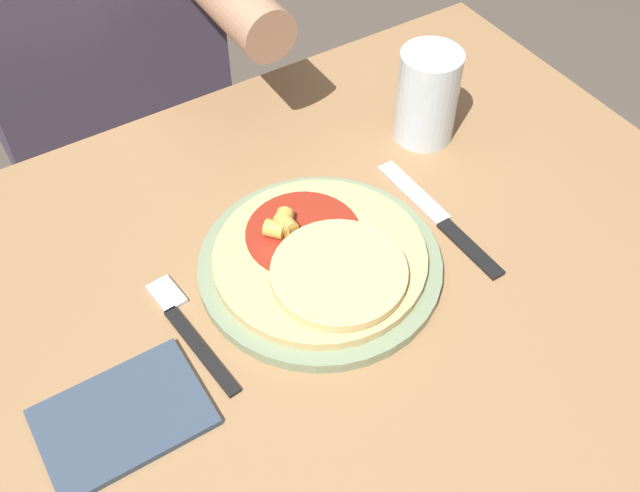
# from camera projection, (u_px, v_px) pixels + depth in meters

# --- Properties ---
(dining_table) EXTENTS (0.94, 0.77, 0.75)m
(dining_table) POSITION_uv_depth(u_px,v_px,m) (349.00, 344.00, 0.94)
(dining_table) COLOR #9E754C
(dining_table) RESTS_ON ground_plane
(plate) EXTENTS (0.28, 0.28, 0.01)m
(plate) POSITION_uv_depth(u_px,v_px,m) (320.00, 265.00, 0.84)
(plate) COLOR gray
(plate) RESTS_ON dining_table
(pizza) EXTENTS (0.24, 0.24, 0.04)m
(pizza) POSITION_uv_depth(u_px,v_px,m) (322.00, 259.00, 0.83)
(pizza) COLOR #DBBC7A
(pizza) RESTS_ON plate
(fork) EXTENTS (0.03, 0.18, 0.00)m
(fork) POSITION_uv_depth(u_px,v_px,m) (187.00, 327.00, 0.79)
(fork) COLOR black
(fork) RESTS_ON dining_table
(knife) EXTENTS (0.02, 0.22, 0.00)m
(knife) POSITION_uv_depth(u_px,v_px,m) (440.00, 219.00, 0.90)
(knife) COLOR black
(knife) RESTS_ON dining_table
(drinking_glass) EXTENTS (0.08, 0.08, 0.13)m
(drinking_glass) POSITION_uv_depth(u_px,v_px,m) (427.00, 96.00, 0.96)
(drinking_glass) COLOR silver
(drinking_glass) RESTS_ON dining_table
(napkin) EXTENTS (0.16, 0.11, 0.01)m
(napkin) POSITION_uv_depth(u_px,v_px,m) (123.00, 417.00, 0.72)
(napkin) COLOR #38475B
(napkin) RESTS_ON dining_table
(person_diner) EXTENTS (0.38, 0.52, 1.24)m
(person_diner) POSITION_uv_depth(u_px,v_px,m) (93.00, 32.00, 1.20)
(person_diner) COLOR #2D2D38
(person_diner) RESTS_ON ground_plane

